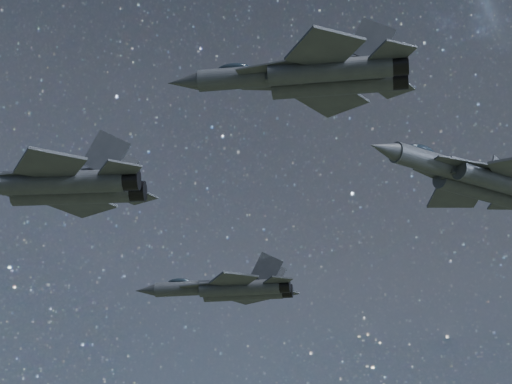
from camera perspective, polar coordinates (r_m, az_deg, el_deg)
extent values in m
cube|color=#2E323A|center=(64.76, -12.79, 0.65)|extent=(8.83, 4.10, 1.39)
cylinder|color=#2E323A|center=(63.52, -12.73, 0.64)|extent=(9.05, 4.22, 1.66)
cylinder|color=#2E323A|center=(65.40, -12.20, -0.09)|extent=(9.05, 4.22, 1.66)
cylinder|color=black|center=(62.26, -8.42, 0.79)|extent=(1.78, 1.87, 1.54)
cylinder|color=black|center=(64.17, -8.00, 0.05)|extent=(1.78, 1.87, 1.54)
cube|color=#2E323A|center=(64.65, -16.23, 0.97)|extent=(5.45, 3.64, 0.13)
cube|color=#2E323A|center=(67.14, -15.40, 0.01)|extent=(5.64, 1.75, 0.13)
cube|color=#2E323A|center=(61.43, -13.58, 1.74)|extent=(5.10, 5.48, 0.21)
cube|color=#2E323A|center=(67.81, -11.77, -0.74)|extent=(6.12, 6.07, 0.21)
cube|color=#2E323A|center=(61.20, -9.07, 1.46)|extent=(2.99, 3.15, 0.16)
cube|color=#2E323A|center=(65.59, -8.10, -0.25)|extent=(3.62, 3.61, 0.16)
cube|color=#2E323A|center=(63.25, -9.97, 2.52)|extent=(3.51, 1.53, 3.80)
cube|color=#2E323A|center=(65.60, -9.41, 1.55)|extent=(3.67, 0.96, 3.80)
cylinder|color=#2E323A|center=(84.40, -4.45, -6.42)|extent=(6.88, 3.89, 1.44)
cone|color=#2E323A|center=(85.55, -7.35, -6.52)|extent=(2.54, 2.03, 1.29)
ellipsoid|color=#18232C|center=(84.86, -5.16, -6.00)|extent=(2.40, 1.72, 0.71)
cube|color=#2E323A|center=(83.39, -1.22, -6.32)|extent=(7.54, 4.11, 1.20)
cylinder|color=#2E323A|center=(82.34, -1.09, -6.41)|extent=(7.74, 4.23, 1.44)
cylinder|color=#2E323A|center=(84.09, -0.86, -6.75)|extent=(7.74, 4.23, 1.44)
cylinder|color=black|center=(81.69, 1.86, -6.28)|extent=(1.61, 1.68, 1.33)
cylinder|color=black|center=(83.45, 2.03, -6.62)|extent=(1.61, 1.68, 1.33)
cube|color=#2E323A|center=(82.83, -3.53, -6.22)|extent=(4.58, 3.46, 0.11)
cube|color=#2E323A|center=(85.17, -3.16, -6.68)|extent=(4.91, 1.91, 0.11)
cube|color=#2E323A|center=(80.33, -1.51, -5.87)|extent=(4.15, 4.53, 0.18)
cube|color=#2E323A|center=(86.27, -0.71, -7.03)|extent=(5.28, 5.18, 0.18)
cube|color=#2E323A|center=(80.64, 1.48, -5.93)|extent=(2.43, 2.59, 0.14)
cube|color=#2E323A|center=(84.69, 1.89, -6.73)|extent=(3.13, 3.10, 0.14)
cube|color=#2E323A|center=(82.18, 0.73, -5.11)|extent=(2.94, 1.57, 3.29)
cube|color=#2E323A|center=(84.37, 0.98, -5.56)|extent=(3.12, 1.09, 3.29)
cylinder|color=#2E323A|center=(53.52, -0.35, 7.66)|extent=(6.63, 3.62, 1.38)
cone|color=#2E323A|center=(54.25, -4.83, 7.31)|extent=(2.43, 1.92, 1.24)
ellipsoid|color=#18232C|center=(54.01, -1.48, 8.19)|extent=(2.30, 1.62, 0.68)
cube|color=#2E323A|center=(53.08, 4.62, 7.96)|extent=(7.27, 3.83, 1.15)
cylinder|color=#2E323A|center=(52.10, 4.96, 8.09)|extent=(7.46, 3.94, 1.38)
cylinder|color=#2E323A|center=(53.64, 5.09, 7.14)|extent=(7.46, 3.94, 1.38)
cylinder|color=black|center=(52.09, 9.49, 8.35)|extent=(1.53, 1.60, 1.28)
cylinder|color=black|center=(53.63, 9.48, 7.39)|extent=(1.53, 1.60, 1.28)
cube|color=#2E323A|center=(52.25, 1.20, 8.34)|extent=(4.43, 3.26, 0.11)
cube|color=#2E323A|center=(54.31, 1.52, 7.06)|extent=(4.71, 1.75, 0.11)
cube|color=#2E323A|center=(50.37, 4.58, 9.47)|extent=(4.05, 4.40, 0.18)
cube|color=#2E323A|center=(55.59, 5.04, 6.23)|extent=(5.08, 4.99, 0.18)
cube|color=#2E323A|center=(51.18, 9.08, 9.15)|extent=(2.37, 2.51, 0.13)
cube|color=#2E323A|center=(54.71, 9.08, 6.94)|extent=(3.01, 2.98, 0.13)
cube|color=#2E323A|center=(52.74, 7.71, 9.96)|extent=(2.84, 1.46, 3.16)
cube|color=#2E323A|center=(54.63, 7.77, 8.73)|extent=(3.01, 0.99, 3.16)
cylinder|color=#2E323A|center=(71.04, 11.81, 1.87)|extent=(8.38, 4.42, 1.74)
cone|color=#2E323A|center=(67.70, 8.49, 2.87)|extent=(3.05, 2.38, 1.56)
ellipsoid|color=#18232C|center=(70.53, 10.96, 2.73)|extent=(2.90, 2.00, 0.86)
cube|color=#2E323A|center=(74.91, 15.06, 0.84)|extent=(9.19, 4.66, 1.45)
cylinder|color=#2E323A|center=(74.35, 15.95, 0.70)|extent=(9.43, 4.80, 1.74)
cylinder|color=#2E323A|center=(75.73, 14.73, 0.14)|extent=(9.43, 4.80, 1.74)
cube|color=#2E323A|center=(71.36, 13.82, 1.83)|extent=(5.93, 2.09, 0.13)
cube|color=#2E323A|center=(73.28, 12.17, 1.02)|extent=(5.63, 4.02, 0.13)
cube|color=#2E323A|center=(77.36, 13.18, -0.31)|extent=(5.18, 5.60, 0.22)
cube|color=#2E323A|center=(79.99, 16.31, -0.73)|extent=(3.03, 3.21, 0.17)
cube|color=#2E323A|center=(78.95, 16.07, 1.02)|extent=(3.61, 1.77, 3.98)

